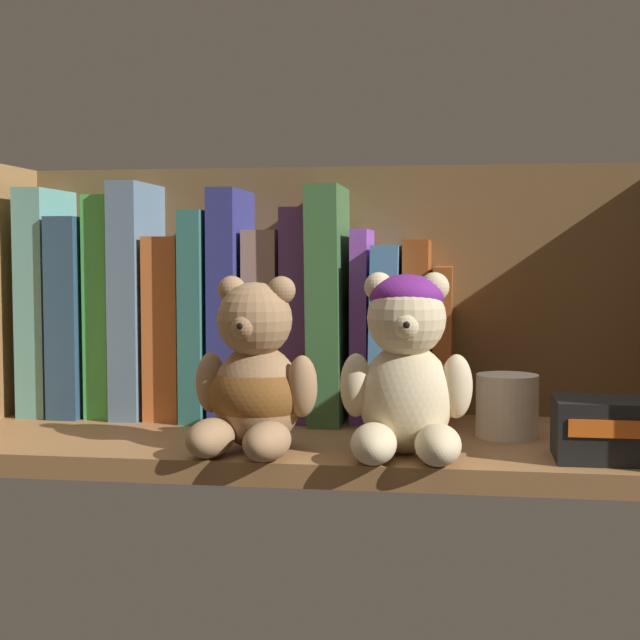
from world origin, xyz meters
The scene contains 20 objects.
shelf_board centered at (0.00, 0.00, 1.00)cm, with size 66.76×25.80×2.00cm, color olive.
shelf_back_panel centered at (0.00, 13.50, 14.04)cm, with size 69.16×1.20×28.08cm, color brown.
book_0 centered at (-30.35, 9.41, 13.80)cm, with size 3.06×11.72×23.61cm, color #5D9C94.
book_1 centered at (-26.77, 9.41, 12.32)cm, with size 3.22×12.68×20.65cm, color navy.
book_2 centered at (-23.44, 9.41, 13.42)cm, with size 2.55×10.86×22.84cm, color green.
book_3 centered at (-20.22, 9.41, 14.06)cm, with size 3.00×12.91×24.13cm, color slate.
book_4 centered at (-16.48, 9.41, 11.30)cm, with size 3.58×12.02×18.60cm, color #CB6830.
book_5 centered at (-13.10, 9.41, 12.59)cm, with size 2.30×14.22×21.17cm, color #306C64.
book_6 centered at (-10.14, 9.41, 13.68)cm, with size 2.75×12.98×23.37cm, color navy.
book_7 centered at (-6.61, 9.41, 11.62)cm, with size 3.43×10.25×19.25cm, color #A57E69.
book_8 centered at (-3.06, 9.41, 12.72)cm, with size 2.77×11.01×21.44cm, color #603872.
book_9 centered at (0.37, 9.41, 13.79)cm, with size 3.21×14.12×23.59cm, color #3A6A39.
book_10 centered at (3.26, 9.41, 11.65)cm, with size 1.68×9.41×19.31cm, color purple.
book_11 centered at (5.86, 9.41, 10.84)cm, with size 2.64×14.68×17.68cm, color #4A82B5.
book_12 centered at (8.86, 9.41, 11.12)cm, with size 2.48×11.73×18.25cm, color #914418.
book_13 centered at (11.44, 9.41, 9.80)cm, with size 1.80×12.53×15.61cm, color #97481C.
teddy_bear_larger centered at (-4.22, -8.02, 7.89)cm, with size 11.09×11.77×14.98cm.
teddy_bear_smaller centered at (8.74, -8.09, 9.27)cm, with size 11.22×11.42×15.34cm.
pillar_candle centered at (17.51, 1.15, 4.90)cm, with size 5.72×5.72×5.81cm, color silver.
small_product_box centered at (25.98, -7.47, 4.52)cm, with size 10.12×6.80×5.03cm.
Camera 1 is at (13.21, -86.55, 18.73)cm, focal length 53.03 mm.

